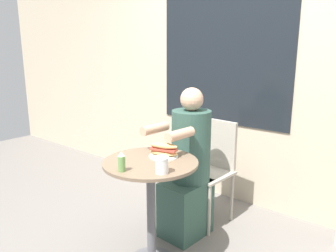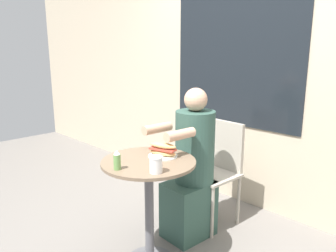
{
  "view_description": "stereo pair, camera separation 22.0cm",
  "coord_description": "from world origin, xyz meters",
  "px_view_note": "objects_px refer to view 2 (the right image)",
  "views": [
    {
      "loc": [
        1.35,
        -1.48,
        1.46
      ],
      "look_at": [
        0.0,
        0.18,
        0.95
      ],
      "focal_mm": 35.0,
      "sensor_mm": 36.0,
      "label": 1
    },
    {
      "loc": [
        1.52,
        -1.34,
        1.46
      ],
      "look_at": [
        0.0,
        0.18,
        0.95
      ],
      "focal_mm": 35.0,
      "sensor_mm": 36.0,
      "label": 2
    }
  ],
  "objects_px": {
    "condiment_bottle": "(117,160)",
    "drink_cup": "(156,165)",
    "cafe_table": "(149,191)",
    "seated_diner": "(192,173)",
    "diner_chair": "(219,163)",
    "sandwich_on_plate": "(163,151)"
  },
  "relations": [
    {
      "from": "condiment_bottle",
      "to": "cafe_table",
      "type": "bearing_deg",
      "value": 87.72
    },
    {
      "from": "cafe_table",
      "to": "sandwich_on_plate",
      "type": "distance_m",
      "value": 0.28
    },
    {
      "from": "cafe_table",
      "to": "diner_chair",
      "type": "distance_m",
      "value": 0.82
    },
    {
      "from": "condiment_bottle",
      "to": "sandwich_on_plate",
      "type": "bearing_deg",
      "value": 87.06
    },
    {
      "from": "diner_chair",
      "to": "sandwich_on_plate",
      "type": "xyz_separation_m",
      "value": [
        0.04,
        -0.7,
        0.27
      ]
    },
    {
      "from": "condiment_bottle",
      "to": "drink_cup",
      "type": "bearing_deg",
      "value": 32.41
    },
    {
      "from": "sandwich_on_plate",
      "to": "condiment_bottle",
      "type": "height_order",
      "value": "condiment_bottle"
    },
    {
      "from": "seated_diner",
      "to": "sandwich_on_plate",
      "type": "xyz_separation_m",
      "value": [
        0.05,
        -0.36,
        0.27
      ]
    },
    {
      "from": "drink_cup",
      "to": "diner_chair",
      "type": "bearing_deg",
      "value": 103.62
    },
    {
      "from": "drink_cup",
      "to": "cafe_table",
      "type": "bearing_deg",
      "value": 149.53
    },
    {
      "from": "diner_chair",
      "to": "drink_cup",
      "type": "bearing_deg",
      "value": 107.46
    },
    {
      "from": "sandwich_on_plate",
      "to": "drink_cup",
      "type": "distance_m",
      "value": 0.3
    },
    {
      "from": "seated_diner",
      "to": "diner_chair",
      "type": "bearing_deg",
      "value": -87.53
    },
    {
      "from": "diner_chair",
      "to": "seated_diner",
      "type": "xyz_separation_m",
      "value": [
        -0.01,
        -0.34,
        -0.0
      ]
    },
    {
      "from": "diner_chair",
      "to": "condiment_bottle",
      "type": "bearing_deg",
      "value": 95.16
    },
    {
      "from": "cafe_table",
      "to": "condiment_bottle",
      "type": "xyz_separation_m",
      "value": [
        -0.01,
        -0.24,
        0.27
      ]
    },
    {
      "from": "cafe_table",
      "to": "drink_cup",
      "type": "distance_m",
      "value": 0.34
    },
    {
      "from": "cafe_table",
      "to": "seated_diner",
      "type": "bearing_deg",
      "value": 95.03
    },
    {
      "from": "diner_chair",
      "to": "seated_diner",
      "type": "bearing_deg",
      "value": 92.47
    },
    {
      "from": "seated_diner",
      "to": "condiment_bottle",
      "type": "xyz_separation_m",
      "value": [
        0.03,
        -0.72,
        0.29
      ]
    },
    {
      "from": "sandwich_on_plate",
      "to": "drink_cup",
      "type": "bearing_deg",
      "value": -51.81
    },
    {
      "from": "condiment_bottle",
      "to": "seated_diner",
      "type": "bearing_deg",
      "value": 92.59
    }
  ]
}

